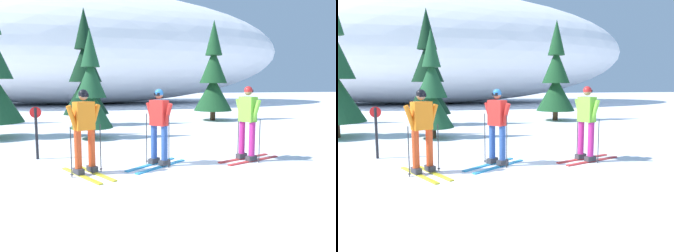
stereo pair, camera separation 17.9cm
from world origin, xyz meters
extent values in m
plane|color=white|center=(0.00, 0.00, 0.00)|extent=(120.00, 120.00, 0.00)
cube|color=gold|center=(-1.85, 0.44, 0.01)|extent=(0.81, 1.51, 0.03)
cube|color=gold|center=(-2.13, 0.30, 0.01)|extent=(0.81, 1.51, 0.03)
cube|color=#38383D|center=(-1.89, 0.53, 0.09)|extent=(0.25, 0.31, 0.12)
cube|color=#38383D|center=(-2.18, 0.39, 0.09)|extent=(0.25, 0.31, 0.12)
cylinder|color=#DB471E|center=(-1.89, 0.53, 0.55)|extent=(0.15, 0.15, 0.80)
cylinder|color=#DB471E|center=(-2.18, 0.39, 0.55)|extent=(0.15, 0.15, 0.80)
cube|color=orange|center=(-2.04, 0.46, 1.25)|extent=(0.47, 0.39, 0.59)
cylinder|color=orange|center=(-1.81, 0.57, 1.20)|extent=(0.29, 0.21, 0.58)
cylinder|color=orange|center=(-2.26, 0.35, 1.20)|extent=(0.29, 0.21, 0.58)
sphere|color=#A37556|center=(-2.04, 0.46, 1.67)|extent=(0.19, 0.19, 0.19)
sphere|color=black|center=(-2.04, 0.46, 1.70)|extent=(0.21, 0.21, 0.21)
cube|color=black|center=(-2.00, 0.39, 1.68)|extent=(0.15, 0.10, 0.07)
cylinder|color=#2D2D33|center=(-1.70, 0.56, 0.53)|extent=(0.02, 0.02, 1.06)
cylinder|color=#2D2D33|center=(-1.70, 0.56, 0.06)|extent=(0.07, 0.07, 0.01)
cylinder|color=#2D2D33|center=(-2.32, 0.26, 0.53)|extent=(0.02, 0.02, 1.06)
cylinder|color=#2D2D33|center=(-2.32, 0.26, 0.06)|extent=(0.07, 0.07, 0.01)
cube|color=red|center=(1.95, 0.88, 0.01)|extent=(1.69, 0.69, 0.03)
cube|color=red|center=(2.06, 0.57, 0.01)|extent=(1.69, 0.69, 0.03)
cube|color=#38383D|center=(1.86, 0.85, 0.09)|extent=(0.31, 0.23, 0.12)
cube|color=#38383D|center=(1.97, 0.54, 0.09)|extent=(0.31, 0.23, 0.12)
cylinder|color=#B7237A|center=(1.86, 0.85, 0.57)|extent=(0.15, 0.15, 0.84)
cylinder|color=#B7237A|center=(1.97, 0.54, 0.57)|extent=(0.15, 0.15, 0.84)
cube|color=#75C638|center=(1.91, 0.69, 1.30)|extent=(0.37, 0.47, 0.62)
cylinder|color=#75C638|center=(1.82, 0.93, 1.25)|extent=(0.19, 0.29, 0.58)
cylinder|color=#75C638|center=(2.00, 0.45, 1.25)|extent=(0.19, 0.29, 0.58)
sphere|color=#A37556|center=(1.91, 0.69, 1.73)|extent=(0.19, 0.19, 0.19)
sphere|color=red|center=(1.91, 0.69, 1.76)|extent=(0.21, 0.21, 0.21)
cube|color=black|center=(1.99, 0.72, 1.74)|extent=(0.08, 0.15, 0.07)
cylinder|color=#2D2D33|center=(1.85, 1.04, 0.53)|extent=(0.02, 0.02, 1.07)
cylinder|color=#2D2D33|center=(1.85, 1.04, 0.06)|extent=(0.07, 0.07, 0.01)
cylinder|color=#2D2D33|center=(2.08, 0.39, 0.53)|extent=(0.02, 0.02, 1.07)
cylinder|color=#2D2D33|center=(2.08, 0.39, 0.06)|extent=(0.07, 0.07, 0.01)
cube|color=#2893CC|center=(-0.31, 0.60, 0.01)|extent=(1.42, 1.08, 0.03)
cube|color=#2893CC|center=(-0.50, 0.86, 0.01)|extent=(1.42, 1.08, 0.03)
cube|color=#38383D|center=(-0.23, 0.66, 0.09)|extent=(0.31, 0.28, 0.12)
cube|color=#38383D|center=(-0.42, 0.92, 0.09)|extent=(0.31, 0.28, 0.12)
cylinder|color=#2D519E|center=(-0.23, 0.66, 0.55)|extent=(0.15, 0.15, 0.80)
cylinder|color=#2D519E|center=(-0.42, 0.92, 0.55)|extent=(0.15, 0.15, 0.80)
cube|color=red|center=(-0.33, 0.79, 1.25)|extent=(0.43, 0.47, 0.59)
cylinder|color=red|center=(-0.18, 0.59, 1.20)|extent=(0.24, 0.28, 0.58)
cylinder|color=red|center=(-0.48, 1.00, 1.20)|extent=(0.24, 0.28, 0.58)
sphere|color=#A37556|center=(-0.33, 0.79, 1.67)|extent=(0.19, 0.19, 0.19)
sphere|color=#2366B2|center=(-0.33, 0.79, 1.70)|extent=(0.21, 0.21, 0.21)
cube|color=black|center=(-0.39, 0.75, 1.68)|extent=(0.12, 0.14, 0.07)
cylinder|color=#2D2D33|center=(-0.17, 0.48, 0.61)|extent=(0.02, 0.02, 1.22)
cylinder|color=#2D2D33|center=(-0.17, 0.48, 0.06)|extent=(0.07, 0.07, 0.01)
cylinder|color=#2D2D33|center=(-0.58, 1.03, 0.61)|extent=(0.02, 0.02, 1.22)
cylinder|color=#2D2D33|center=(-0.58, 1.03, 0.06)|extent=(0.07, 0.07, 0.01)
cylinder|color=#47301E|center=(-1.73, 9.12, 0.36)|extent=(0.29, 0.29, 0.72)
cone|color=black|center=(-1.73, 9.12, 1.45)|extent=(2.05, 2.05, 1.84)
cone|color=black|center=(-1.73, 9.12, 2.93)|extent=(1.48, 1.48, 1.84)
cone|color=black|center=(-1.73, 9.12, 4.40)|extent=(0.90, 0.90, 1.84)
cylinder|color=#47301E|center=(-1.66, 5.21, 0.26)|extent=(0.21, 0.21, 0.52)
cone|color=#1E512D|center=(-1.66, 5.21, 1.04)|extent=(1.47, 1.47, 1.32)
cone|color=#1E512D|center=(-1.66, 5.21, 2.10)|extent=(1.06, 1.06, 1.32)
cone|color=#1E512D|center=(-1.66, 5.21, 3.15)|extent=(0.65, 0.65, 1.32)
cylinder|color=#47301E|center=(4.78, 9.60, 0.35)|extent=(0.28, 0.28, 0.70)
cone|color=#194723|center=(4.78, 9.60, 1.42)|extent=(2.00, 2.00, 1.79)
cone|color=#194723|center=(4.78, 9.60, 2.85)|extent=(1.44, 1.44, 1.79)
cone|color=#194723|center=(4.78, 9.60, 4.28)|extent=(0.88, 0.88, 1.79)
ellipsoid|color=white|center=(-1.54, 27.02, 5.18)|extent=(40.61, 18.74, 10.37)
cylinder|color=black|center=(-3.18, 2.26, 0.66)|extent=(0.07, 0.07, 1.32)
cylinder|color=red|center=(-3.18, 2.26, 1.20)|extent=(0.28, 0.02, 0.28)
camera|label=1|loc=(-2.19, -6.73, 1.92)|focal=35.74mm
camera|label=2|loc=(-2.02, -6.78, 1.92)|focal=35.74mm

